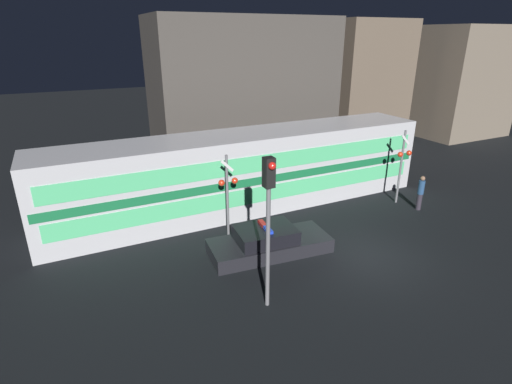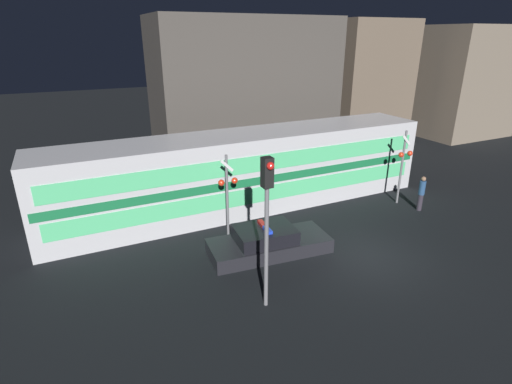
# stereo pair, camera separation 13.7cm
# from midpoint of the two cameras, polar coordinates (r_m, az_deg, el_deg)

# --- Properties ---
(ground_plane) EXTENTS (120.00, 120.00, 0.00)m
(ground_plane) POSITION_cam_midpoint_polar(r_m,az_deg,el_deg) (16.72, 15.36, -8.82)
(ground_plane) COLOR black
(train) EXTENTS (19.31, 3.02, 3.84)m
(train) POSITION_cam_midpoint_polar(r_m,az_deg,el_deg) (19.79, -1.78, 2.92)
(train) COLOR silver
(train) RESTS_ON ground_plane
(police_car) EXTENTS (5.03, 2.40, 1.23)m
(police_car) POSITION_cam_midpoint_polar(r_m,az_deg,el_deg) (16.20, 1.54, -7.20)
(police_car) COLOR black
(police_car) RESTS_ON ground_plane
(pedestrian) EXTENTS (0.30, 0.30, 1.78)m
(pedestrian) POSITION_cam_midpoint_polar(r_m,az_deg,el_deg) (21.46, 22.27, -0.08)
(pedestrian) COLOR #2D2833
(pedestrian) RESTS_ON ground_plane
(crossing_signal_near) EXTENTS (0.86, 0.33, 3.84)m
(crossing_signal_near) POSITION_cam_midpoint_polar(r_m,az_deg,el_deg) (21.52, 20.02, 4.20)
(crossing_signal_near) COLOR slate
(crossing_signal_near) RESTS_ON ground_plane
(crossing_signal_far) EXTENTS (0.86, 0.33, 3.70)m
(crossing_signal_far) POSITION_cam_midpoint_polar(r_m,az_deg,el_deg) (16.70, -4.29, 0.35)
(crossing_signal_far) COLOR slate
(crossing_signal_far) RESTS_ON ground_plane
(traffic_light_corner) EXTENTS (0.30, 0.46, 5.02)m
(traffic_light_corner) POSITION_cam_midpoint_polar(r_m,az_deg,el_deg) (11.81, 1.48, -2.29)
(traffic_light_corner) COLOR slate
(traffic_light_corner) RESTS_ON ground_plane
(building_left) EXTENTS (11.87, 4.64, 9.34)m
(building_left) POSITION_cam_midpoint_polar(r_m,az_deg,el_deg) (26.90, -1.70, 13.93)
(building_left) COLOR #47423D
(building_left) RESTS_ON ground_plane
(building_center) EXTENTS (6.21, 5.13, 9.36)m
(building_center) POSITION_cam_midpoint_polar(r_m,az_deg,el_deg) (34.16, 14.66, 14.91)
(building_center) COLOR brown
(building_center) RESTS_ON ground_plane
(building_right) EXTENTS (7.55, 6.32, 8.98)m
(building_right) POSITION_cam_midpoint_polar(r_m,az_deg,el_deg) (39.63, 26.75, 13.94)
(building_right) COLOR #726656
(building_right) RESTS_ON ground_plane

